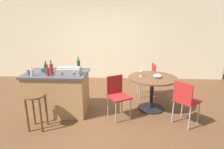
{
  "coord_description": "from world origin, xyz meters",
  "views": [
    {
      "loc": [
        0.53,
        -3.82,
        1.92
      ],
      "look_at": [
        0.33,
        0.16,
        0.79
      ],
      "focal_mm": 29.86,
      "sensor_mm": 36.0,
      "label": 1
    }
  ],
  "objects_px": {
    "toolbox": "(69,71)",
    "serving_bowl": "(158,76)",
    "folding_chair_far": "(117,93)",
    "cup_1": "(57,70)",
    "wine_glass": "(141,72)",
    "cup_2": "(42,70)",
    "bottle_1": "(48,71)",
    "cup_0": "(65,68)",
    "bottle_3": "(51,69)",
    "wooden_stool": "(36,104)",
    "folding_chair_left": "(185,99)",
    "folding_chair_near": "(149,77)",
    "bottle_0": "(79,65)",
    "bottle_2": "(46,69)",
    "bottle_4": "(46,66)",
    "bottle_5": "(32,73)",
    "dining_table": "(152,85)",
    "kitchen_island": "(58,92)"
  },
  "relations": [
    {
      "from": "folding_chair_far",
      "to": "folding_chair_left",
      "type": "relative_size",
      "value": 0.98
    },
    {
      "from": "bottle_1",
      "to": "serving_bowl",
      "type": "height_order",
      "value": "bottle_1"
    },
    {
      "from": "serving_bowl",
      "to": "bottle_1",
      "type": "bearing_deg",
      "value": -168.33
    },
    {
      "from": "folding_chair_left",
      "to": "cup_2",
      "type": "xyz_separation_m",
      "value": [
        -2.88,
        0.47,
        0.41
      ]
    },
    {
      "from": "folding_chair_far",
      "to": "bottle_3",
      "type": "height_order",
      "value": "bottle_3"
    },
    {
      "from": "bottle_0",
      "to": "bottle_2",
      "type": "xyz_separation_m",
      "value": [
        -0.6,
        -0.34,
        -0.01
      ]
    },
    {
      "from": "folding_chair_far",
      "to": "cup_1",
      "type": "bearing_deg",
      "value": 171.22
    },
    {
      "from": "cup_0",
      "to": "cup_2",
      "type": "relative_size",
      "value": 0.97
    },
    {
      "from": "bottle_2",
      "to": "folding_chair_near",
      "type": "bearing_deg",
      "value": 25.19
    },
    {
      "from": "folding_chair_far",
      "to": "wine_glass",
      "type": "xyz_separation_m",
      "value": [
        0.5,
        0.43,
        0.35
      ]
    },
    {
      "from": "folding_chair_far",
      "to": "cup_1",
      "type": "xyz_separation_m",
      "value": [
        -1.29,
        0.2,
        0.43
      ]
    },
    {
      "from": "wooden_stool",
      "to": "bottle_5",
      "type": "xyz_separation_m",
      "value": [
        -0.2,
        0.4,
        0.48
      ]
    },
    {
      "from": "toolbox",
      "to": "cup_0",
      "type": "distance_m",
      "value": 0.37
    },
    {
      "from": "bottle_4",
      "to": "wooden_stool",
      "type": "bearing_deg",
      "value": -82.49
    },
    {
      "from": "bottle_5",
      "to": "cup_0",
      "type": "relative_size",
      "value": 1.7
    },
    {
      "from": "bottle_1",
      "to": "wine_glass",
      "type": "xyz_separation_m",
      "value": [
        1.87,
        0.53,
        -0.12
      ]
    },
    {
      "from": "cup_1",
      "to": "kitchen_island",
      "type": "bearing_deg",
      "value": -87.61
    },
    {
      "from": "toolbox",
      "to": "serving_bowl",
      "type": "bearing_deg",
      "value": 9.93
    },
    {
      "from": "cup_1",
      "to": "bottle_3",
      "type": "bearing_deg",
      "value": -105.84
    },
    {
      "from": "bottle_3",
      "to": "cup_0",
      "type": "distance_m",
      "value": 0.37
    },
    {
      "from": "wooden_stool",
      "to": "cup_0",
      "type": "height_order",
      "value": "cup_0"
    },
    {
      "from": "toolbox",
      "to": "bottle_1",
      "type": "distance_m",
      "value": 0.41
    },
    {
      "from": "wooden_stool",
      "to": "folding_chair_near",
      "type": "height_order",
      "value": "folding_chair_near"
    },
    {
      "from": "wooden_stool",
      "to": "folding_chair_near",
      "type": "xyz_separation_m",
      "value": [
        2.25,
        1.68,
        0.04
      ]
    },
    {
      "from": "folding_chair_far",
      "to": "folding_chair_left",
      "type": "distance_m",
      "value": 1.3
    },
    {
      "from": "bottle_3",
      "to": "folding_chair_left",
      "type": "bearing_deg",
      "value": -6.62
    },
    {
      "from": "dining_table",
      "to": "toolbox",
      "type": "bearing_deg",
      "value": -169.03
    },
    {
      "from": "bottle_3",
      "to": "cup_1",
      "type": "relative_size",
      "value": 2.35
    },
    {
      "from": "bottle_0",
      "to": "cup_0",
      "type": "bearing_deg",
      "value": -168.83
    },
    {
      "from": "bottle_1",
      "to": "bottle_5",
      "type": "height_order",
      "value": "bottle_1"
    },
    {
      "from": "cup_0",
      "to": "wooden_stool",
      "type": "bearing_deg",
      "value": -107.9
    },
    {
      "from": "cup_1",
      "to": "cup_2",
      "type": "xyz_separation_m",
      "value": [
        -0.31,
        -0.01,
        -0.0
      ]
    },
    {
      "from": "toolbox",
      "to": "cup_0",
      "type": "relative_size",
      "value": 4.38
    },
    {
      "from": "toolbox",
      "to": "bottle_4",
      "type": "bearing_deg",
      "value": 152.06
    },
    {
      "from": "cup_0",
      "to": "cup_1",
      "type": "xyz_separation_m",
      "value": [
        -0.12,
        -0.15,
        -0.0
      ]
    },
    {
      "from": "folding_chair_near",
      "to": "folding_chair_far",
      "type": "distance_m",
      "value": 1.39
    },
    {
      "from": "folding_chair_near",
      "to": "cup_1",
      "type": "distance_m",
      "value": 2.32
    },
    {
      "from": "bottle_0",
      "to": "bottle_2",
      "type": "distance_m",
      "value": 0.69
    },
    {
      "from": "bottle_5",
      "to": "folding_chair_near",
      "type": "bearing_deg",
      "value": 27.77
    },
    {
      "from": "bottle_1",
      "to": "cup_0",
      "type": "height_order",
      "value": "bottle_1"
    },
    {
      "from": "wine_glass",
      "to": "serving_bowl",
      "type": "bearing_deg",
      "value": -10.72
    },
    {
      "from": "bottle_3",
      "to": "wine_glass",
      "type": "xyz_separation_m",
      "value": [
        1.84,
        0.41,
        -0.15
      ]
    },
    {
      "from": "bottle_0",
      "to": "cup_0",
      "type": "relative_size",
      "value": 2.65
    },
    {
      "from": "bottle_0",
      "to": "bottle_2",
      "type": "height_order",
      "value": "bottle_0"
    },
    {
      "from": "cup_2",
      "to": "serving_bowl",
      "type": "xyz_separation_m",
      "value": [
        2.46,
        0.17,
        -0.15
      ]
    },
    {
      "from": "bottle_3",
      "to": "bottle_5",
      "type": "xyz_separation_m",
      "value": [
        -0.32,
        -0.17,
        -0.04
      ]
    },
    {
      "from": "bottle_2",
      "to": "bottle_5",
      "type": "relative_size",
      "value": 1.39
    },
    {
      "from": "folding_chair_left",
      "to": "bottle_2",
      "type": "distance_m",
      "value": 2.81
    },
    {
      "from": "wine_glass",
      "to": "serving_bowl",
      "type": "xyz_separation_m",
      "value": [
        0.36,
        -0.07,
        -0.07
      ]
    },
    {
      "from": "bottle_4",
      "to": "cup_0",
      "type": "height_order",
      "value": "bottle_4"
    }
  ]
}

